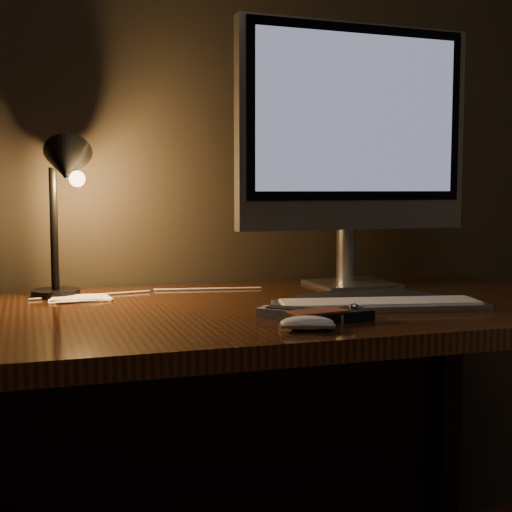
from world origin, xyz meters
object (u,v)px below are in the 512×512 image
object	(u,v)px
media_remote	(327,316)
tv_remote	(302,314)
monitor	(354,133)
keyboard	(380,304)
desk	(219,359)
mouse	(307,325)
desk_lamp	(65,188)

from	to	relation	value
media_remote	tv_remote	world-z (taller)	media_remote
monitor	keyboard	xyz separation A→B (m)	(-0.10, -0.33, -0.38)
desk	media_remote	world-z (taller)	media_remote
monitor	mouse	distance (m)	0.71
keyboard	media_remote	world-z (taller)	media_remote
desk_lamp	desk	bearing A→B (deg)	-48.48
mouse	desk_lamp	xyz separation A→B (m)	(-0.38, 0.51, 0.24)
keyboard	mouse	distance (m)	0.29
desk	keyboard	xyz separation A→B (m)	(0.29, -0.18, 0.14)
keyboard	tv_remote	size ratio (longest dim) A/B	2.79
monitor	keyboard	world-z (taller)	monitor
monitor	media_remote	distance (m)	0.63
desk	mouse	size ratio (longest dim) A/B	17.00
keyboard	desk_lamp	distance (m)	0.74
desk	desk_lamp	world-z (taller)	desk_lamp
monitor	desk_lamp	bearing A→B (deg)	176.87
monitor	tv_remote	size ratio (longest dim) A/B	4.15
keyboard	mouse	world-z (taller)	mouse
mouse	desk_lamp	world-z (taller)	desk_lamp
mouse	tv_remote	xyz separation A→B (m)	(0.03, 0.10, 0.00)
monitor	media_remote	world-z (taller)	monitor
desk	monitor	distance (m)	0.66
mouse	desk	bearing A→B (deg)	118.37
desk	desk_lamp	size ratio (longest dim) A/B	4.34
desk_lamp	tv_remote	bearing A→B (deg)	-66.58
mouse	desk_lamp	bearing A→B (deg)	144.47
keyboard	desk_lamp	world-z (taller)	desk_lamp
mouse	tv_remote	world-z (taller)	tv_remote
keyboard	mouse	bearing A→B (deg)	-132.61
monitor	desk_lamp	distance (m)	0.72
desk_lamp	monitor	bearing A→B (deg)	-22.83
mouse	tv_remote	bearing A→B (deg)	90.82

